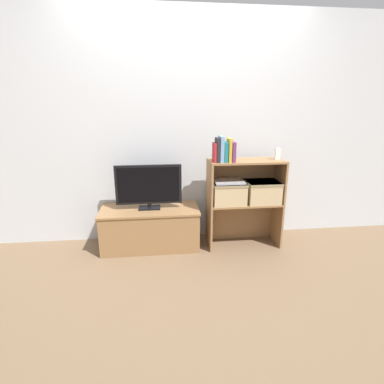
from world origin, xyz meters
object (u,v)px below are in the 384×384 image
object	(u,v)px
book_mustard	(229,150)
tv_stand	(150,227)
book_skyblue	(221,149)
storage_basket_left	(228,192)
book_teal	(225,152)
storage_basket_right	(262,191)
laptop	(228,181)
book_crimson	(214,153)
tv	(149,186)
book_charcoal	(217,150)
book_plum	(233,152)
baby_monitor	(278,154)

from	to	relation	value
book_mustard	tv_stand	bearing A→B (deg)	170.85
book_skyblue	storage_basket_left	distance (m)	0.46
book_teal	book_mustard	distance (m)	0.04
storage_basket_right	book_mustard	bearing A→B (deg)	-173.04
storage_basket_right	laptop	distance (m)	0.38
storage_basket_left	book_skyblue	bearing A→B (deg)	-154.14
storage_basket_right	book_skyblue	bearing A→B (deg)	-174.26
book_crimson	tv	bearing A→B (deg)	168.96
book_charcoal	laptop	xyz separation A→B (m)	(0.13, 0.05, -0.33)
book_crimson	book_teal	bearing A→B (deg)	0.00
tv_stand	book_plum	distance (m)	1.17
tv	laptop	bearing A→B (deg)	-5.68
tv	laptop	size ratio (longest dim) A/B	2.23
tv_stand	book_teal	bearing A→B (deg)	-9.64
book_teal	storage_basket_right	world-z (taller)	book_teal
book_teal	book_plum	world-z (taller)	same
book_skyblue	baby_monitor	size ratio (longest dim) A/B	1.73
book_crimson	book_teal	distance (m)	0.11
tv	book_teal	xyz separation A→B (m)	(0.75, -0.13, 0.35)
tv	laptop	world-z (taller)	tv
book_teal	storage_basket_left	distance (m)	0.43
book_crimson	baby_monitor	world-z (taller)	book_crimson
book_plum	baby_monitor	xyz separation A→B (m)	(0.48, 0.06, -0.04)
book_plum	storage_basket_left	distance (m)	0.42
book_mustard	laptop	bearing A→B (deg)	72.54
tv_stand	book_plum	world-z (taller)	book_plum
baby_monitor	storage_basket_right	distance (m)	0.41
book_charcoal	storage_basket_right	xyz separation A→B (m)	(0.49, 0.05, -0.44)
book_charcoal	book_skyblue	xyz separation A→B (m)	(0.04, 0.00, 0.01)
tv	book_plum	bearing A→B (deg)	-8.67
tv	book_teal	size ratio (longest dim) A/B	3.45
book_teal	laptop	size ratio (longest dim) A/B	0.65
tv	storage_basket_left	distance (m)	0.82
book_crimson	book_charcoal	size ratio (longest dim) A/B	0.79
book_mustard	storage_basket_right	xyz separation A→B (m)	(0.38, 0.05, -0.44)
tv_stand	storage_basket_right	world-z (taller)	storage_basket_right
tv_stand	book_skyblue	size ratio (longest dim) A/B	4.10
book_crimson	book_plum	distance (m)	0.18
book_crimson	book_charcoal	bearing A→B (deg)	0.00
book_charcoal	book_mustard	world-z (taller)	book_charcoal
baby_monitor	storage_basket_left	xyz separation A→B (m)	(-0.50, -0.02, -0.38)
storage_basket_right	book_plum	bearing A→B (deg)	-172.35
book_plum	baby_monitor	size ratio (longest dim) A/B	1.35
tv_stand	tv	world-z (taller)	tv
book_skyblue	laptop	size ratio (longest dim) A/B	0.83
book_charcoal	book_plum	size ratio (longest dim) A/B	1.20
tv_stand	book_mustard	size ratio (longest dim) A/B	4.49
tv_stand	tv	bearing A→B (deg)	-90.00
book_mustard	book_plum	xyz separation A→B (m)	(0.03, 0.00, -0.02)
laptop	baby_monitor	bearing A→B (deg)	1.71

